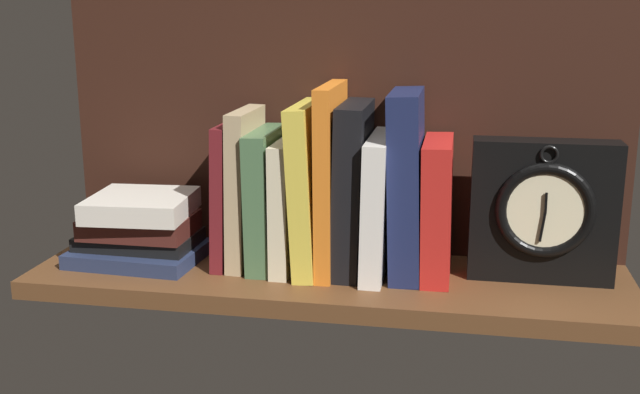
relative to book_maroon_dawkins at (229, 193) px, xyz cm
name	(u,v)px	position (x,y,z in cm)	size (l,w,h in cm)	color
ground_plane	(328,280)	(14.78, -2.17, -11.39)	(83.00, 23.63, 2.50)	brown
back_panel	(342,118)	(14.78, 9.04, 9.90)	(83.00, 1.20, 40.10)	black
book_maroon_dawkins	(229,193)	(0.00, 0.00, 0.00)	(1.80, 12.59, 20.29)	maroon
book_tan_shortstories	(245,188)	(2.42, 0.00, 0.96)	(2.44, 12.71, 22.21)	tan
book_green_romantic	(267,198)	(5.55, 0.00, -0.43)	(3.23, 14.14, 19.43)	#476B44
book_cream_twain	(289,203)	(8.72, 0.00, -1.02)	(2.51, 15.03, 18.25)	beige
book_yellow_seinlanguage	(310,187)	(11.73, 0.00, 1.49)	(2.91, 16.33, 23.26)	gold
book_orange_pandolfini	(330,178)	(14.58, 0.00, 2.81)	(2.18, 15.78, 25.92)	orange
book_black_skeptic	(353,188)	(17.81, 0.00, 1.57)	(3.69, 14.27, 23.44)	black
book_white_catcher	(378,204)	(21.42, 0.00, -0.61)	(2.94, 16.89, 19.07)	silver
book_navy_bierce	(407,184)	(25.24, 0.00, 2.45)	(4.10, 14.05, 25.20)	#192147
book_red_requiem	(437,208)	(29.48, 0.00, -0.76)	(3.77, 14.18, 18.78)	red
framed_clock	(543,211)	(43.41, 0.19, -0.47)	(19.09, 6.17, 19.09)	black
book_stack_side	(141,229)	(-12.99, -1.90, -5.46)	(18.62, 14.91, 9.82)	#232D4C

